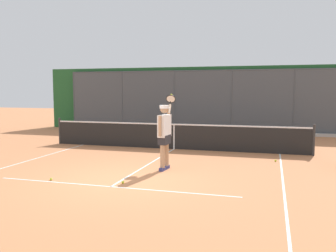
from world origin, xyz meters
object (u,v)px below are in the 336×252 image
tennis_ball_by_sideline (51,179)px  tennis_ball_near_baseline (123,182)px  tennis_player (165,131)px  tennis_ball_near_net (276,161)px

tennis_ball_by_sideline → tennis_ball_near_baseline: (-1.83, -0.20, 0.00)m
tennis_ball_near_baseline → tennis_player: bearing=-106.3°
tennis_player → tennis_ball_by_sideline: (2.34, 1.95, -1.05)m
tennis_ball_by_sideline → tennis_ball_near_baseline: bearing=-173.8°
tennis_player → tennis_ball_by_sideline: tennis_player is taller
tennis_ball_by_sideline → tennis_ball_near_net: same height
tennis_ball_by_sideline → tennis_player: bearing=-140.3°
tennis_player → tennis_ball_near_net: tennis_player is taller
tennis_player → tennis_ball_near_baseline: (0.51, 1.75, -1.05)m
tennis_ball_by_sideline → tennis_ball_near_baseline: size_ratio=1.00×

